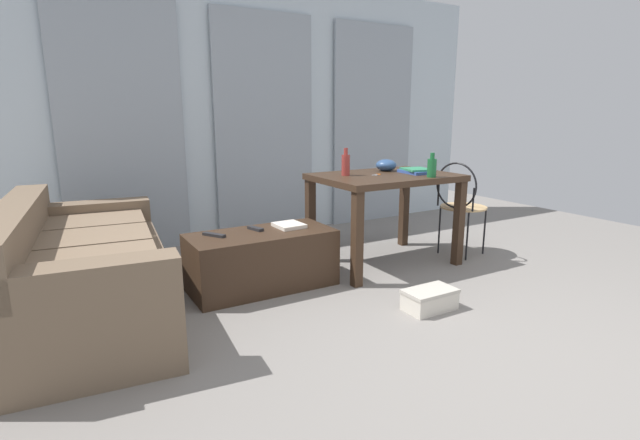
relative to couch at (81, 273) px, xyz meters
name	(u,v)px	position (x,y,z in m)	size (l,w,h in m)	color
ground_plane	(373,289)	(1.88, -0.49, -0.31)	(7.64, 7.64, 0.00)	gray
wall_back	(262,111)	(1.88, 1.50, 0.98)	(5.37, 0.10, 2.57)	silver
curtains	(265,127)	(1.88, 1.42, 0.82)	(3.82, 0.03, 2.25)	#99A3AD
couch	(81,273)	(0.00, 0.00, 0.00)	(1.07, 1.92, 0.75)	brown
coffee_table	(262,260)	(1.19, -0.03, -0.10)	(1.06, 0.50, 0.42)	#382619
craft_table	(385,188)	(2.33, -0.02, 0.35)	(1.14, 0.81, 0.77)	#382619
wire_chair	(460,199)	(3.05, -0.18, 0.21)	(0.41, 0.44, 0.85)	tan
bottle_near	(432,167)	(2.53, -0.34, 0.54)	(0.07, 0.07, 0.19)	#195B2D
bottle_far	(346,164)	(2.00, 0.09, 0.56)	(0.07, 0.07, 0.22)	#99332D
bowl	(386,165)	(2.48, 0.17, 0.52)	(0.18, 0.18, 0.10)	#2D4C7A
book_stack	(416,171)	(2.60, -0.09, 0.48)	(0.25, 0.29, 0.04)	#33519E
scissors	(377,175)	(2.25, -0.01, 0.47)	(0.10, 0.08, 0.00)	#9EA0A5
tv_remote_primary	(214,235)	(0.86, 0.03, 0.13)	(0.04, 0.18, 0.02)	#232326
tv_remote_secondary	(255,229)	(1.18, 0.05, 0.13)	(0.05, 0.14, 0.02)	#232326
magazine	(289,225)	(1.44, 0.01, 0.13)	(0.20, 0.22, 0.03)	silver
shoebox	(430,299)	(1.98, -0.97, -0.24)	(0.35, 0.21, 0.14)	beige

